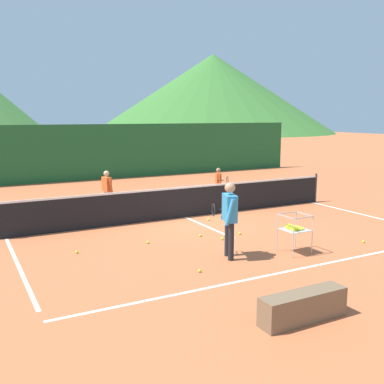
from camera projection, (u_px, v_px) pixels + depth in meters
The scene contains 22 objects.
ground_plane at pixel (185, 217), 13.95m from camera, with size 120.00×120.00×0.00m, color #BC6038.
line_baseline_near at pixel (303, 268), 9.28m from camera, with size 10.43×0.08×0.01m, color white.
line_baseline_far at pixel (134, 195), 17.89m from camera, with size 10.43×0.08×0.01m, color white.
line_sideline_west at pixel (6, 238), 11.53m from camera, with size 0.08×9.90×0.01m, color white.
line_sideline_east at pixel (311, 202), 16.37m from camera, with size 0.08×9.90×0.01m, color white.
line_service_center at pixel (185, 217), 13.95m from camera, with size 0.08×5.54×0.01m, color white.
tennis_net at pixel (185, 202), 13.86m from camera, with size 10.86×0.08×1.05m.
instructor at pixel (229, 213), 9.79m from camera, with size 0.47×0.84×1.71m.
student_0 at pixel (107, 187), 14.78m from camera, with size 0.26×0.55×1.35m.
student_1 at pixel (219, 181), 16.47m from camera, with size 0.41×0.68×1.24m.
ball_cart at pixel (294, 228), 10.24m from camera, with size 0.58×0.58×0.90m.
tennis_ball_0 at pixel (148, 242), 11.07m from camera, with size 0.07×0.07×0.07m, color yellow.
tennis_ball_1 at pixel (363, 242), 11.12m from camera, with size 0.07×0.07×0.07m, color yellow.
tennis_ball_3 at pixel (240, 233), 11.91m from camera, with size 0.07×0.07×0.07m, color yellow.
tennis_ball_4 at pixel (209, 219), 13.50m from camera, with size 0.07×0.07×0.07m, color yellow.
tennis_ball_5 at pixel (77, 252), 10.29m from camera, with size 0.07×0.07×0.07m, color yellow.
tennis_ball_6 at pixel (200, 235), 11.70m from camera, with size 0.07×0.07×0.07m, color yellow.
tennis_ball_7 at pixel (222, 239), 11.39m from camera, with size 0.07×0.07×0.07m, color yellow.
tennis_ball_8 at pixel (200, 271), 9.04m from camera, with size 0.07×0.07×0.07m, color yellow.
windscreen_fence at pixel (97, 152), 22.00m from camera, with size 22.95×0.08×2.73m, color #1E5B2D.
courtside_bench at pixel (303, 306), 6.88m from camera, with size 1.50×0.36×0.46m, color brown.
hill_1 at pixel (213, 94), 83.49m from camera, with size 45.09×45.09×14.38m, color #38702D.
Camera 1 is at (-6.22, -12.11, 3.14)m, focal length 41.70 mm.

